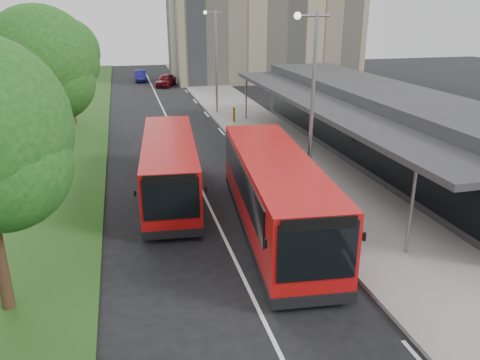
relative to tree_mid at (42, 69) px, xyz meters
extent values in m
plane|color=black|center=(7.01, -9.05, -5.48)|extent=(120.00, 120.00, 0.00)
cube|color=gray|center=(13.01, 10.95, -5.40)|extent=(5.00, 80.00, 0.15)
cube|color=#244D18|center=(0.01, 10.95, -5.43)|extent=(5.00, 80.00, 0.10)
cube|color=silver|center=(7.01, 5.95, -5.47)|extent=(0.12, 70.00, 0.01)
cube|color=silver|center=(10.31, -11.05, -5.47)|extent=(0.12, 2.00, 0.01)
cube|color=silver|center=(10.31, -5.05, -5.47)|extent=(0.12, 2.00, 0.01)
cube|color=silver|center=(10.31, 0.95, -5.47)|extent=(0.12, 2.00, 0.01)
cube|color=silver|center=(10.31, 6.95, -5.47)|extent=(0.12, 2.00, 0.01)
cube|color=silver|center=(10.31, 12.95, -5.47)|extent=(0.12, 2.00, 0.01)
cube|color=silver|center=(10.31, 18.95, -5.47)|extent=(0.12, 2.00, 0.01)
cube|color=silver|center=(10.31, 24.95, -5.47)|extent=(0.12, 2.00, 0.01)
cube|color=silver|center=(10.31, 30.95, -5.47)|extent=(0.12, 2.00, 0.01)
cube|color=silver|center=(10.31, 36.95, -5.47)|extent=(0.12, 2.00, 0.01)
cube|color=tan|center=(21.01, 32.95, 3.52)|extent=(22.00, 12.00, 18.00)
cube|color=#29292C|center=(18.01, -1.05, -3.48)|extent=(5.00, 26.00, 4.00)
cube|color=black|center=(15.49, -1.05, -3.88)|extent=(0.06, 24.00, 2.20)
cube|color=#29292C|center=(14.21, -1.05, -2.18)|extent=(2.80, 26.00, 0.25)
cylinder|color=gray|center=(12.91, -12.05, -3.83)|extent=(0.12, 0.12, 3.30)
cylinder|color=gray|center=(12.91, 9.95, -3.83)|extent=(0.12, 0.12, 3.30)
sphere|color=#124714|center=(0.61, -12.45, -0.98)|extent=(3.46, 3.46, 3.46)
cylinder|color=#362115|center=(0.01, -0.05, -3.40)|extent=(0.36, 0.36, 4.15)
sphere|color=#124714|center=(0.01, -0.05, 0.37)|extent=(5.28, 5.28, 5.28)
sphere|color=#124714|center=(0.61, -0.45, -0.58)|extent=(3.77, 3.77, 3.77)
sphere|color=#124714|center=(-0.49, 0.45, -0.29)|extent=(4.15, 4.15, 4.15)
cylinder|color=#362115|center=(0.01, 11.95, -3.59)|extent=(0.36, 0.36, 3.76)
sphere|color=#124714|center=(0.01, 11.95, -0.17)|extent=(4.79, 4.79, 4.79)
sphere|color=#124714|center=(0.61, 11.55, -1.03)|extent=(3.42, 3.42, 3.42)
sphere|color=#124714|center=(-0.49, 12.45, -0.77)|extent=(3.76, 3.76, 3.76)
cylinder|color=gray|center=(11.21, -7.05, -1.33)|extent=(0.16, 0.16, 8.00)
cylinder|color=gray|center=(11.01, -7.05, 2.47)|extent=(1.40, 0.10, 0.10)
sphere|color=silver|center=(10.41, -7.05, 2.47)|extent=(0.28, 0.28, 0.28)
cylinder|color=gray|center=(11.21, 12.95, -1.33)|extent=(0.16, 0.16, 8.00)
cylinder|color=gray|center=(11.01, 12.95, 2.47)|extent=(1.40, 0.10, 0.10)
sphere|color=silver|center=(10.41, 12.95, 2.47)|extent=(0.28, 0.28, 0.28)
cube|color=#B90915|center=(9.03, -9.07, -3.79)|extent=(3.54, 10.74, 2.66)
cube|color=black|center=(9.03, -9.07, -5.09)|extent=(3.56, 10.76, 0.30)
cube|color=black|center=(8.51, -14.34, -3.52)|extent=(2.25, 0.27, 1.76)
cube|color=black|center=(9.55, -3.80, -3.37)|extent=(2.20, 0.27, 1.31)
cube|color=black|center=(7.79, -8.64, -3.32)|extent=(0.94, 9.00, 1.21)
cube|color=black|center=(10.33, -8.90, -3.32)|extent=(0.94, 9.00, 1.21)
cube|color=black|center=(8.51, -14.35, -5.07)|extent=(2.51, 0.33, 0.35)
cube|color=black|center=(8.51, -14.35, -2.66)|extent=(2.10, 0.25, 0.35)
cube|color=black|center=(7.13, -13.98, -3.27)|extent=(0.09, 0.09, 0.25)
cube|color=black|center=(9.93, -14.26, -3.27)|extent=(0.09, 0.09, 0.25)
cylinder|color=black|center=(7.65, -12.36, -5.02)|extent=(0.39, 0.93, 0.90)
cylinder|color=black|center=(9.75, -12.57, -5.02)|extent=(0.39, 0.93, 0.90)
cylinder|color=black|center=(8.32, -5.57, -5.02)|extent=(0.39, 0.93, 0.90)
cylinder|color=black|center=(10.42, -5.78, -5.02)|extent=(0.39, 0.93, 0.90)
cube|color=#B90915|center=(5.53, -4.34, -3.96)|extent=(3.13, 9.69, 2.40)
cube|color=black|center=(5.53, -4.34, -5.13)|extent=(3.15, 9.71, 0.27)
cube|color=black|center=(5.09, -9.10, -3.71)|extent=(2.04, 0.24, 1.59)
cube|color=black|center=(5.96, 0.42, -3.57)|extent=(1.99, 0.23, 1.18)
cube|color=black|center=(4.40, -3.96, -3.53)|extent=(0.79, 8.13, 1.09)
cube|color=black|center=(6.70, -4.18, -3.53)|extent=(0.79, 8.13, 1.09)
cube|color=black|center=(5.09, -9.11, -5.11)|extent=(2.26, 0.29, 0.32)
cube|color=black|center=(5.09, -9.11, -2.94)|extent=(1.90, 0.21, 0.32)
cube|color=black|center=(3.84, -8.79, -3.48)|extent=(0.09, 0.09, 0.23)
cube|color=black|center=(6.37, -9.02, -3.48)|extent=(0.09, 0.09, 0.23)
cylinder|color=black|center=(4.30, -7.32, -5.07)|extent=(0.35, 0.84, 0.82)
cylinder|color=black|center=(6.19, -7.50, -5.07)|extent=(0.35, 0.84, 0.82)
cylinder|color=black|center=(4.86, -1.18, -5.07)|extent=(0.35, 0.84, 0.82)
cylinder|color=black|center=(6.76, -1.36, -5.07)|extent=(0.35, 0.84, 0.82)
cylinder|color=#3C2518|center=(12.54, 2.19, -4.89)|extent=(0.55, 0.55, 0.87)
cylinder|color=#F1A50C|center=(11.75, 9.10, -4.78)|extent=(0.21, 0.21, 1.09)
imported|color=#5F0D16|center=(8.57, 28.85, -4.79)|extent=(2.95, 4.31, 1.36)
imported|color=navy|center=(5.99, 33.66, -4.84)|extent=(1.37, 3.85, 1.26)
camera|label=1|loc=(3.71, -24.77, 2.71)|focal=35.00mm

